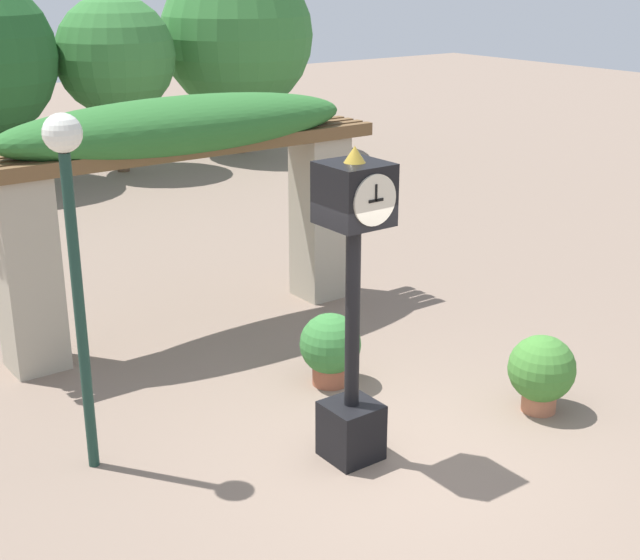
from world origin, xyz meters
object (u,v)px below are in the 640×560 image
(pedestal_clock, at_px, (353,302))
(potted_plant_near_right, at_px, (330,347))
(potted_plant_near_left, at_px, (541,371))
(lamp_post, at_px, (71,219))

(pedestal_clock, bearing_deg, potted_plant_near_right, 60.35)
(potted_plant_near_left, distance_m, lamp_post, 4.97)
(pedestal_clock, bearing_deg, lamp_post, 147.58)
(potted_plant_near_left, relative_size, potted_plant_near_right, 1.01)
(potted_plant_near_left, height_order, lamp_post, lamp_post)
(pedestal_clock, height_order, potted_plant_near_left, pedestal_clock)
(potted_plant_near_right, distance_m, lamp_post, 3.45)
(pedestal_clock, height_order, potted_plant_near_right, pedestal_clock)
(lamp_post, bearing_deg, pedestal_clock, -32.42)
(potted_plant_near_right, bearing_deg, lamp_post, -178.38)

